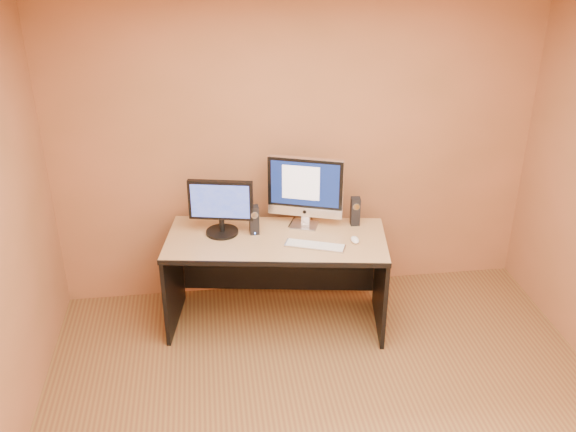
% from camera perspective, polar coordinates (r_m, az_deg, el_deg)
% --- Properties ---
extents(walls, '(4.00, 4.00, 2.60)m').
position_cam_1_polar(walls, '(3.51, 5.62, -5.32)').
color(walls, '#AA6844').
rests_on(walls, ground).
extents(ceiling, '(4.00, 4.00, 0.00)m').
position_cam_1_polar(ceiling, '(3.04, 6.72, 16.02)').
color(ceiling, white).
rests_on(ceiling, walls).
extents(desk, '(1.79, 1.00, 0.78)m').
position_cam_1_polar(desk, '(5.16, -1.03, -5.85)').
color(desk, tan).
rests_on(desk, ground).
extents(imac, '(0.64, 0.41, 0.58)m').
position_cam_1_polar(imac, '(5.02, 1.49, 2.09)').
color(imac, silver).
rests_on(imac, desk).
extents(second_monitor, '(0.55, 0.36, 0.45)m').
position_cam_1_polar(second_monitor, '(4.96, -5.98, 0.75)').
color(second_monitor, black).
rests_on(second_monitor, desk).
extents(speaker_left, '(0.08, 0.08, 0.23)m').
position_cam_1_polar(speaker_left, '(4.99, -3.03, -0.33)').
color(speaker_left, black).
rests_on(speaker_left, desk).
extents(speaker_right, '(0.08, 0.08, 0.23)m').
position_cam_1_polar(speaker_right, '(5.15, 6.00, 0.42)').
color(speaker_right, black).
rests_on(speaker_right, desk).
extents(keyboard, '(0.47, 0.28, 0.02)m').
position_cam_1_polar(keyboard, '(4.84, 2.42, -2.64)').
color(keyboard, '#B5B5BA').
rests_on(keyboard, desk).
extents(mouse, '(0.06, 0.11, 0.04)m').
position_cam_1_polar(mouse, '(4.93, 5.97, -2.11)').
color(mouse, white).
rests_on(mouse, desk).
extents(cable_a, '(0.01, 0.23, 0.01)m').
position_cam_1_polar(cable_a, '(5.24, 2.16, -0.34)').
color(cable_a, black).
rests_on(cable_a, desk).
extents(cable_b, '(0.08, 0.18, 0.01)m').
position_cam_1_polar(cable_b, '(5.20, 0.33, -0.50)').
color(cable_b, black).
rests_on(cable_b, desk).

